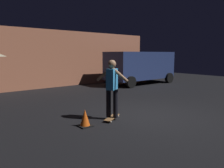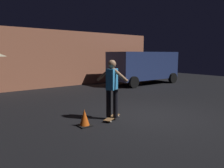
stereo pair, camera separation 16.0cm
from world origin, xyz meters
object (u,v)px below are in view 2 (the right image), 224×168
Objects in this scene: parked_van at (143,66)px; skater at (112,84)px; traffic_cone at (84,118)px; skateboard_ridden at (112,118)px.

parked_van is 8.06m from skater.
parked_van is 8.90m from traffic_cone.
parked_van is at bearing 33.73° from traffic_cone.
traffic_cone is (-0.95, -0.02, -0.83)m from skater.
skateboard_ridden is 0.47× the size of skater.
skater is 3.63× the size of traffic_cone.
skater is 1.26m from traffic_cone.
skater is at bearing -142.67° from parked_van.
skateboard_ridden is at bearing -142.67° from parked_van.
skateboard_ridden is 1.70× the size of traffic_cone.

